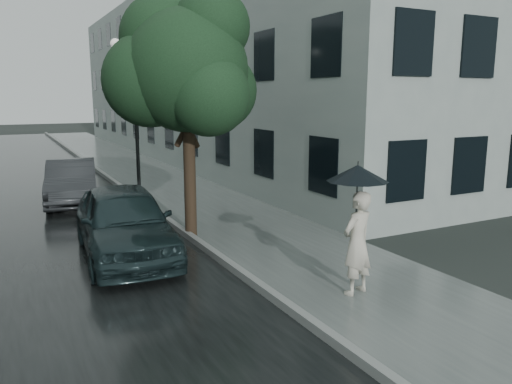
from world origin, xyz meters
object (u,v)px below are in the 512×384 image
lamp_post (131,109)px  pedestrian (357,243)px  car_near (124,222)px  car_far (72,182)px  street_tree (185,69)px

lamp_post → pedestrian: bearing=-77.5°
car_near → car_far: 6.25m
car_near → car_far: (-0.26, 6.24, -0.07)m
street_tree → car_far: (-2.05, 5.30, -3.31)m
lamp_post → car_near: 6.98m
pedestrian → car_far: (-3.35, 10.15, -0.22)m
car_near → lamp_post: bearing=78.4°
pedestrian → street_tree: 5.90m
pedestrian → car_far: size_ratio=0.43×
street_tree → lamp_post: (-0.01, 5.43, -1.03)m
street_tree → car_far: bearing=111.2°
street_tree → lamp_post: street_tree is taller
lamp_post → car_far: bearing=-171.0°
street_tree → lamp_post: size_ratio=1.12×
street_tree → car_far: 6.57m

